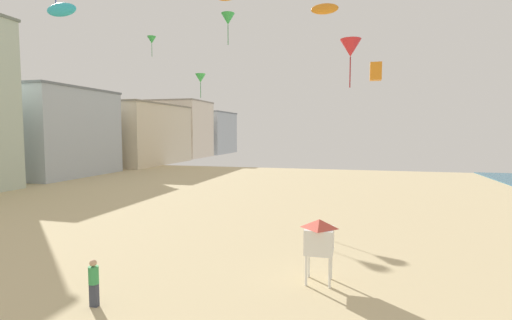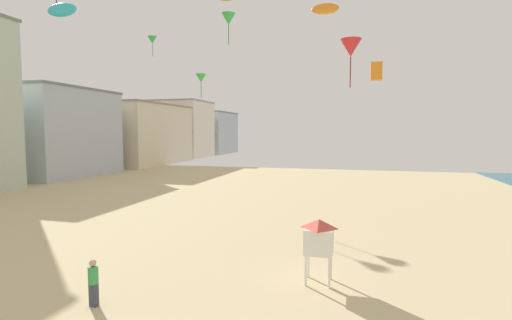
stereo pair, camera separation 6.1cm
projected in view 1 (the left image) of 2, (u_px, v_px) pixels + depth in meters
name	position (u px, v px, depth m)	size (l,w,h in m)	color
boardwalk_hotel_mid	(55.00, 132.00, 50.74)	(10.61, 14.95, 11.70)	#ADB7C1
boardwalk_hotel_far	(136.00, 134.00, 69.56)	(13.06, 20.25, 10.93)	beige
boardwalk_hotel_distant	(181.00, 129.00, 87.25)	(11.65, 12.57, 12.90)	silver
boardwalk_hotel_furthest	(207.00, 133.00, 102.69)	(12.22, 16.19, 11.13)	#ADB7C1
kite_flyer	(94.00, 280.00, 12.89)	(0.34, 0.34, 1.64)	#383D4C
lifeguard_stand	(319.00, 237.00, 14.87)	(1.10, 1.10, 2.55)	white
kite_green_delta	(228.00, 19.00, 38.74)	(1.39, 1.39, 3.17)	green
kite_green_delta_2	(152.00, 40.00, 39.83)	(0.92, 0.92, 2.09)	green
kite_red_delta	(351.00, 48.00, 22.69)	(1.26, 1.26, 2.87)	red
kite_orange_parafoil	(325.00, 9.00, 32.46)	(2.36, 0.65, 0.92)	orange
kite_orange_box	(376.00, 71.00, 29.29)	(0.86, 0.86, 1.36)	orange
kite_cyan_parafoil	(61.00, 10.00, 21.38)	(1.94, 0.54, 0.76)	#2DB7CC
kite_green_delta_3	(200.00, 78.00, 33.40)	(0.93, 0.93, 2.11)	green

